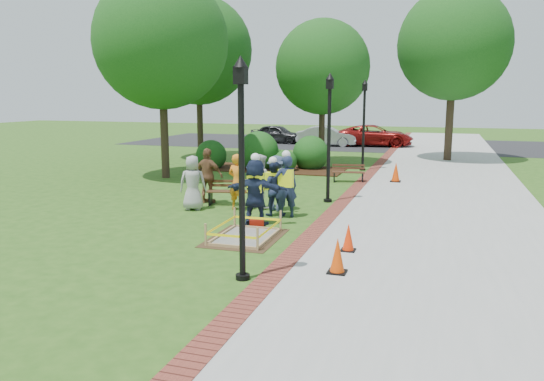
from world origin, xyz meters
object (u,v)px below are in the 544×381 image
(cone_front, at_px, (337,256))
(wet_concrete_pad, at_px, (245,229))
(hivis_worker_a, at_px, (256,190))
(bench_near, at_px, (230,197))
(hivis_worker_b, at_px, (286,185))
(lamp_near, at_px, (241,153))
(hivis_worker_c, at_px, (273,186))

(cone_front, bearing_deg, wet_concrete_pad, 144.41)
(wet_concrete_pad, bearing_deg, hivis_worker_a, 99.08)
(cone_front, bearing_deg, bench_near, 129.50)
(wet_concrete_pad, relative_size, bench_near, 1.50)
(wet_concrete_pad, distance_m, hivis_worker_a, 1.63)
(cone_front, bearing_deg, hivis_worker_b, 118.13)
(bench_near, xyz_separation_m, hivis_worker_b, (2.25, -1.16, 0.72))
(wet_concrete_pad, distance_m, cone_front, 3.34)
(wet_concrete_pad, height_order, hivis_worker_a, hivis_worker_a)
(hivis_worker_a, bearing_deg, lamp_near, -73.70)
(wet_concrete_pad, distance_m, hivis_worker_b, 2.65)
(hivis_worker_a, bearing_deg, cone_front, -48.93)
(hivis_worker_b, bearing_deg, bench_near, 152.71)
(lamp_near, relative_size, hivis_worker_b, 2.15)
(cone_front, bearing_deg, lamp_near, -152.13)
(hivis_worker_b, bearing_deg, lamp_near, -82.61)
(wet_concrete_pad, height_order, hivis_worker_b, hivis_worker_b)
(bench_near, relative_size, lamp_near, 0.36)
(hivis_worker_a, bearing_deg, wet_concrete_pad, -80.92)
(bench_near, distance_m, lamp_near, 7.50)
(lamp_near, distance_m, hivis_worker_a, 4.70)
(bench_near, xyz_separation_m, cone_front, (4.64, -5.63, 0.10))
(cone_front, relative_size, lamp_near, 0.17)
(hivis_worker_b, distance_m, hivis_worker_c, 0.47)
(bench_near, xyz_separation_m, hivis_worker_a, (1.70, -2.25, 0.73))
(lamp_near, bearing_deg, bench_near, 114.31)
(wet_concrete_pad, xyz_separation_m, bench_near, (-1.93, 3.69, 0.02))
(cone_front, height_order, hivis_worker_c, hivis_worker_c)
(wet_concrete_pad, height_order, lamp_near, lamp_near)
(bench_near, bearing_deg, lamp_near, -65.69)
(wet_concrete_pad, distance_m, lamp_near, 3.76)
(lamp_near, relative_size, hivis_worker_a, 2.14)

